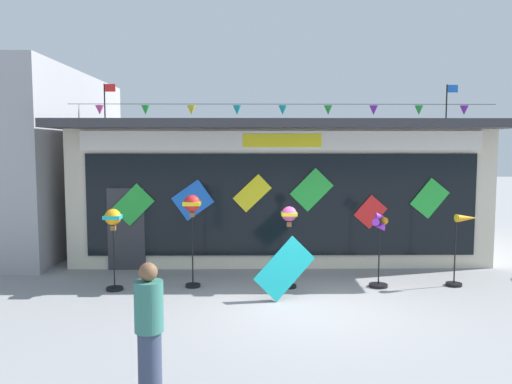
{
  "coord_description": "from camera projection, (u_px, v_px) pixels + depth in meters",
  "views": [
    {
      "loc": [
        -1.1,
        -9.39,
        3.03
      ],
      "look_at": [
        -0.96,
        2.1,
        1.99
      ],
      "focal_mm": 36.08,
      "sensor_mm": 36.0,
      "label": 1
    }
  ],
  "objects": [
    {
      "name": "person_near_camera",
      "position": [
        149.0,
        332.0,
        6.01
      ],
      "size": [
        0.34,
        0.34,
        1.68
      ],
      "rotation": [
        0.0,
        0.0,
        3.4
      ],
      "color": "#333D56",
      "rests_on": "ground_plane"
    },
    {
      "name": "kite_shop_building",
      "position": [
        276.0,
        186.0,
        15.16
      ],
      "size": [
        10.9,
        6.58,
        4.81
      ],
      "color": "beige",
      "rests_on": "ground_plane"
    },
    {
      "name": "wind_spinner_far_left",
      "position": [
        113.0,
        227.0,
        10.67
      ],
      "size": [
        0.35,
        0.35,
        1.72
      ],
      "color": "black",
      "rests_on": "ground_plane"
    },
    {
      "name": "wind_spinner_left",
      "position": [
        192.0,
        213.0,
        10.89
      ],
      "size": [
        0.36,
        0.36,
        1.98
      ],
      "color": "black",
      "rests_on": "ground_plane"
    },
    {
      "name": "wind_spinner_center_left",
      "position": [
        289.0,
        225.0,
        10.87
      ],
      "size": [
        0.33,
        0.33,
        1.75
      ],
      "color": "black",
      "rests_on": "ground_plane"
    },
    {
      "name": "ground_plane",
      "position": [
        309.0,
        307.0,
        9.64
      ],
      "size": [
        80.0,
        80.0,
        0.0
      ],
      "primitive_type": "plane",
      "color": "gray"
    },
    {
      "name": "wind_spinner_right",
      "position": [
        462.0,
        241.0,
        11.04
      ],
      "size": [
        0.65,
        0.34,
        1.56
      ],
      "color": "black",
      "rests_on": "ground_plane"
    },
    {
      "name": "display_kite_on_ground",
      "position": [
        285.0,
        268.0,
        10.09
      ],
      "size": [
        1.24,
        0.4,
        1.24
      ],
      "primitive_type": "cube",
      "rotation": [
        -0.32,
        0.79,
        0.0
      ],
      "color": "#19B7BC",
      "rests_on": "ground_plane"
    },
    {
      "name": "wind_spinner_center_right",
      "position": [
        380.0,
        243.0,
        10.93
      ],
      "size": [
        0.4,
        0.4,
        1.62
      ],
      "color": "black",
      "rests_on": "ground_plane"
    }
  ]
}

